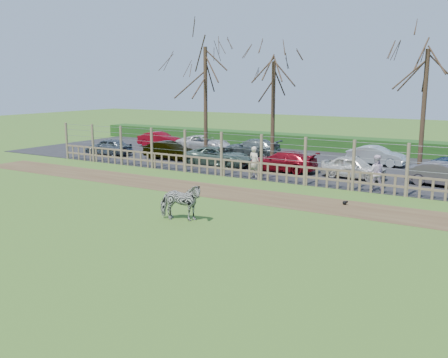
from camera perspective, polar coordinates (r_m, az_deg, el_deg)
The scene contains 22 objects.
ground at distance 20.35m, azimuth -6.08°, elevation -3.91°, with size 120.00×120.00×0.00m, color olive.
dirt_strip at distance 23.97m, azimuth 0.43°, elevation -1.55°, with size 34.00×2.80×0.01m, color brown.
asphalt at distance 32.81m, azimuth 9.42°, elevation 1.74°, with size 44.00×13.00×0.04m, color #232326.
hedge at distance 39.26m, azimuth 13.27°, elevation 3.88°, with size 46.00×2.00×1.10m, color #1E4716.
fence at distance 26.83m, azimuth 4.27°, elevation 1.51°, with size 30.16×0.16×2.50m.
tree_left at distance 33.63m, azimuth -2.14°, elevation 11.68°, with size 4.80×4.80×7.88m.
tree_mid at distance 32.28m, azimuth 5.67°, elevation 10.33°, with size 4.80×4.80×6.83m.
tree_right at distance 30.02m, azimuth 22.06°, elevation 10.26°, with size 4.80×4.80×7.35m.
zebra at distance 19.07m, azimuth -5.02°, elevation -2.65°, with size 0.79×1.72×1.46m, color gray.
visitor_a at distance 27.53m, azimuth 3.47°, elevation 1.97°, with size 0.63×0.41×1.72m, color beige.
visitor_b at distance 25.34m, azimuth 16.96°, elevation 0.72°, with size 0.84×0.65×1.72m, color silver.
crow at distance 22.20m, azimuth 13.64°, elevation -2.65°, with size 0.24×0.18×0.20m.
car_0 at distance 37.06m, azimuth -13.06°, elevation 3.63°, with size 1.42×3.52×1.20m, color #515B65.
car_1 at distance 34.31m, azimuth -6.33°, elevation 3.27°, with size 1.27×3.64×1.20m, color black.
car_2 at distance 31.28m, azimuth -0.70°, elevation 2.59°, with size 1.99×4.32×1.20m, color #516A5A.
car_3 at distance 29.59m, azimuth 6.69°, elevation 2.03°, with size 1.68×4.13×1.20m, color maroon.
car_4 at distance 28.17m, azimuth 14.59°, elevation 1.30°, with size 1.42×3.52×1.20m, color silver.
car_5 at distance 27.46m, azimuth 23.89°, elevation 0.46°, with size 1.27×3.64×1.20m, color #5B5559.
car_7 at distance 41.10m, azimuth -7.37°, elevation 4.52°, with size 1.27×3.64×1.20m, color maroon.
car_8 at distance 38.12m, azimuth -2.31°, elevation 4.10°, with size 1.99×4.32×1.20m, color silver.
car_9 at distance 35.80m, azimuth 3.21°, elevation 3.64°, with size 1.68×4.13×1.20m, color slate.
car_11 at distance 33.08m, azimuth 17.03°, elevation 2.57°, with size 1.27×3.64×1.20m, color #B3BFC0.
Camera 1 is at (11.97, -15.60, 5.21)m, focal length 40.00 mm.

